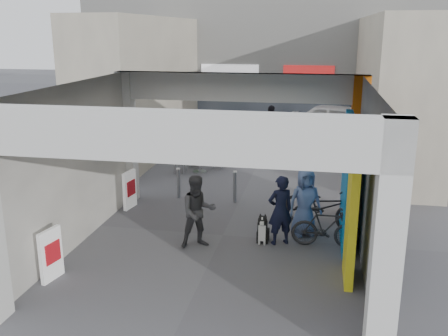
% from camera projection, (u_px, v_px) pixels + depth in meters
% --- Properties ---
extents(ground, '(90.00, 90.00, 0.00)m').
position_uv_depth(ground, '(223.00, 235.00, 11.41)').
color(ground, '#55555A').
rests_on(ground, ground).
extents(arcade_canopy, '(6.40, 6.45, 6.40)m').
position_uv_depth(arcade_canopy, '(242.00, 146.00, 9.92)').
color(arcade_canopy, beige).
rests_on(arcade_canopy, ground).
extents(far_building, '(18.00, 4.08, 8.00)m').
position_uv_depth(far_building, '(279.00, 42.00, 23.59)').
color(far_building, silver).
rests_on(far_building, ground).
extents(plaza_bldg_left, '(2.00, 9.00, 5.00)m').
position_uv_depth(plaza_bldg_left, '(143.00, 86.00, 18.66)').
color(plaza_bldg_left, '#B8B099').
rests_on(plaza_bldg_left, ground).
extents(plaza_bldg_right, '(2.00, 9.00, 5.00)m').
position_uv_depth(plaza_bldg_right, '(394.00, 92.00, 17.03)').
color(plaza_bldg_right, '#B8B099').
rests_on(plaza_bldg_right, ground).
extents(bollard_left, '(0.09, 0.09, 0.84)m').
position_uv_depth(bollard_left, '(179.00, 183.00, 13.85)').
color(bollard_left, gray).
rests_on(bollard_left, ground).
extents(bollard_center, '(0.09, 0.09, 0.86)m').
position_uv_depth(bollard_center, '(235.00, 187.00, 13.48)').
color(bollard_center, gray).
rests_on(bollard_center, ground).
extents(bollard_right, '(0.09, 0.09, 0.90)m').
position_uv_depth(bollard_right, '(303.00, 187.00, 13.43)').
color(bollard_right, gray).
rests_on(bollard_right, ground).
extents(advert_board_near, '(0.19, 0.55, 1.00)m').
position_uv_depth(advert_board_near, '(51.00, 254.00, 9.27)').
color(advert_board_near, silver).
rests_on(advert_board_near, ground).
extents(advert_board_far, '(0.18, 0.56, 1.00)m').
position_uv_depth(advert_board_far, '(130.00, 189.00, 13.05)').
color(advert_board_far, silver).
rests_on(advert_board_far, ground).
extents(cafe_set, '(1.51, 1.22, 0.91)m').
position_uv_depth(cafe_set, '(198.00, 160.00, 16.72)').
color(cafe_set, '#9A9A9F').
rests_on(cafe_set, ground).
extents(produce_stand, '(1.13, 0.61, 0.74)m').
position_uv_depth(produce_stand, '(190.00, 152.00, 17.93)').
color(produce_stand, black).
rests_on(produce_stand, ground).
extents(crate_stack, '(0.51, 0.43, 0.56)m').
position_uv_depth(crate_stack, '(271.00, 146.00, 18.91)').
color(crate_stack, '#1B611F').
rests_on(crate_stack, ground).
extents(border_collie, '(0.25, 0.50, 0.69)m').
position_uv_depth(border_collie, '(263.00, 231.00, 10.96)').
color(border_collie, black).
rests_on(border_collie, ground).
extents(man_with_dog, '(0.67, 0.59, 1.55)m').
position_uv_depth(man_with_dog, '(280.00, 210.00, 10.77)').
color(man_with_dog, black).
rests_on(man_with_dog, ground).
extents(man_back_turned, '(0.96, 0.89, 1.59)m').
position_uv_depth(man_back_turned, '(198.00, 212.00, 10.63)').
color(man_back_turned, '#39393C').
rests_on(man_back_turned, ground).
extents(man_elderly, '(0.90, 0.76, 1.57)m').
position_uv_depth(man_elderly, '(305.00, 202.00, 11.25)').
color(man_elderly, '#556EA6').
rests_on(man_elderly, ground).
extents(man_crates, '(1.12, 0.74, 1.77)m').
position_uv_depth(man_crates, '(271.00, 128.00, 19.15)').
color(man_crates, black).
rests_on(man_crates, ground).
extents(bicycle_front, '(2.13, 1.47, 1.06)m').
position_uv_depth(bicycle_front, '(323.00, 206.00, 11.74)').
color(bicycle_front, black).
rests_on(bicycle_front, ground).
extents(bicycle_rear, '(1.48, 0.43, 0.89)m').
position_uv_depth(bicycle_rear, '(326.00, 228.00, 10.69)').
color(bicycle_rear, black).
rests_on(bicycle_rear, ground).
extents(white_van, '(4.73, 2.89, 1.50)m').
position_uv_depth(white_van, '(341.00, 122.00, 21.32)').
color(white_van, white).
rests_on(white_van, ground).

